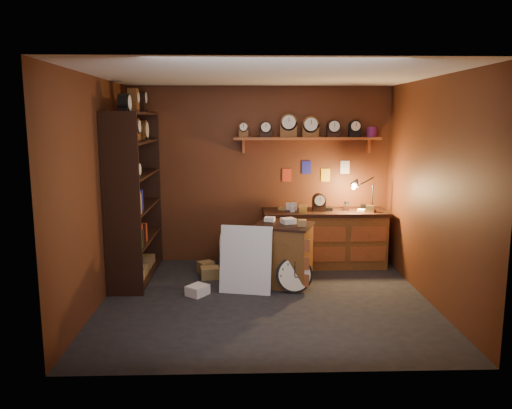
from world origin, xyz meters
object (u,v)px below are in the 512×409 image
(low_cabinet, at_px, (284,252))
(big_round_clock, at_px, (294,275))
(shelving_unit, at_px, (132,189))
(workbench, at_px, (324,235))

(low_cabinet, bearing_deg, big_round_clock, -50.18)
(shelving_unit, xyz_separation_m, low_cabinet, (2.07, -0.38, -0.81))
(shelving_unit, xyz_separation_m, workbench, (2.76, 0.49, -0.78))
(workbench, bearing_deg, big_round_clock, -116.08)
(big_round_clock, bearing_deg, low_cabinet, 110.03)
(low_cabinet, bearing_deg, shelving_unit, -170.76)
(workbench, relative_size, low_cabinet, 2.03)
(workbench, xyz_separation_m, low_cabinet, (-0.70, -0.88, -0.03))
(shelving_unit, distance_m, big_round_clock, 2.51)
(workbench, bearing_deg, shelving_unit, -169.85)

